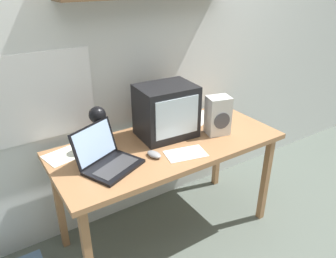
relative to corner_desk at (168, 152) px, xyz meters
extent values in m
plane|color=#59635A|center=(0.00, 0.00, -0.68)|extent=(12.00, 12.00, 0.00)
cube|color=silver|center=(0.00, 0.43, 0.62)|extent=(5.60, 0.06, 2.60)
cube|color=white|center=(-0.68, 0.39, 0.40)|extent=(0.68, 0.01, 0.55)
cube|color=#A57248|center=(0.00, 0.00, 0.05)|extent=(1.51, 0.67, 0.03)
cube|color=#A57248|center=(0.69, -0.27, -0.32)|extent=(0.04, 0.05, 0.72)
cube|color=#A57248|center=(-0.69, 0.27, -0.32)|extent=(0.04, 0.05, 0.72)
cube|color=#A57248|center=(0.69, 0.27, -0.32)|extent=(0.04, 0.05, 0.72)
cube|color=black|center=(0.05, 0.11, 0.25)|extent=(0.39, 0.31, 0.35)
cube|color=silver|center=(0.04, -0.04, 0.26)|extent=(0.31, 0.03, 0.25)
cube|color=black|center=(-0.43, -0.09, 0.08)|extent=(0.37, 0.33, 0.02)
cube|color=#38383A|center=(-0.42, -0.11, 0.09)|extent=(0.29, 0.22, 0.00)
cube|color=black|center=(-0.48, 0.04, 0.19)|extent=(0.31, 0.18, 0.21)
cube|color=#A9C9F4|center=(-0.48, 0.04, 0.19)|extent=(0.28, 0.17, 0.19)
cylinder|color=black|center=(-0.39, 0.21, 0.08)|extent=(0.13, 0.13, 0.01)
cylinder|color=black|center=(-0.39, 0.21, 0.20)|extent=(0.02, 0.02, 0.23)
sphere|color=black|center=(-0.41, 0.15, 0.31)|extent=(0.10, 0.10, 0.10)
cylinder|color=white|center=(0.56, 0.08, 0.14)|extent=(0.07, 0.07, 0.15)
cylinder|color=#CC3D47|center=(0.56, 0.08, 0.12)|extent=(0.06, 0.06, 0.11)
cube|color=silver|center=(0.36, -0.06, 0.20)|extent=(0.18, 0.15, 0.27)
cylinder|color=#4C4C51|center=(0.35, -0.13, 0.19)|extent=(0.11, 0.03, 0.11)
ellipsoid|color=gray|center=(-0.17, -0.10, 0.09)|extent=(0.08, 0.12, 0.03)
cube|color=white|center=(0.42, 0.19, 0.07)|extent=(0.32, 0.24, 0.00)
cube|color=white|center=(0.01, -0.18, 0.07)|extent=(0.28, 0.20, 0.00)
cube|color=white|center=(-0.61, 0.21, 0.07)|extent=(0.30, 0.23, 0.00)
camera|label=1|loc=(-1.03, -1.59, 1.10)|focal=35.00mm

